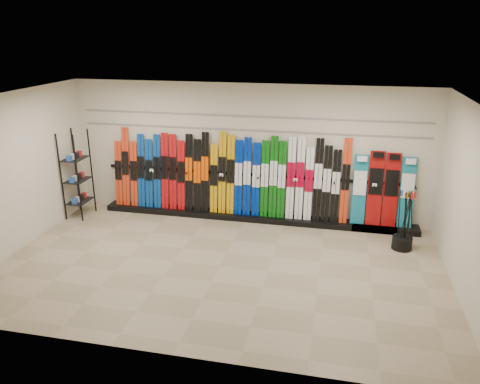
# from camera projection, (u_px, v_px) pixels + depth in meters

# --- Properties ---
(floor) EXTENTS (8.00, 8.00, 0.00)m
(floor) POSITION_uv_depth(u_px,v_px,m) (220.00, 266.00, 8.50)
(floor) COLOR gray
(floor) RESTS_ON ground
(back_wall) EXTENTS (8.00, 0.00, 8.00)m
(back_wall) POSITION_uv_depth(u_px,v_px,m) (248.00, 152.00, 10.30)
(back_wall) COLOR beige
(back_wall) RESTS_ON floor
(left_wall) EXTENTS (0.00, 5.00, 5.00)m
(left_wall) POSITION_uv_depth(u_px,v_px,m) (13.00, 174.00, 8.80)
(left_wall) COLOR beige
(left_wall) RESTS_ON floor
(right_wall) EXTENTS (0.00, 5.00, 5.00)m
(right_wall) POSITION_uv_depth(u_px,v_px,m) (470.00, 206.00, 7.19)
(right_wall) COLOR beige
(right_wall) RESTS_ON floor
(ceiling) EXTENTS (8.00, 8.00, 0.00)m
(ceiling) POSITION_uv_depth(u_px,v_px,m) (217.00, 100.00, 7.50)
(ceiling) COLOR silver
(ceiling) RESTS_ON back_wall
(ski_rack_base) EXTENTS (8.00, 0.40, 0.12)m
(ski_rack_base) POSITION_uv_depth(u_px,v_px,m) (255.00, 217.00, 10.53)
(ski_rack_base) COLOR black
(ski_rack_base) RESTS_ON floor
(skis) EXTENTS (5.37, 0.23, 1.83)m
(skis) POSITION_uv_depth(u_px,v_px,m) (227.00, 176.00, 10.40)
(skis) COLOR red
(skis) RESTS_ON ski_rack_base
(snowboards) EXTENTS (1.25, 0.24, 1.58)m
(snowboards) POSITION_uv_depth(u_px,v_px,m) (383.00, 190.00, 9.79)
(snowboards) COLOR #14728C
(snowboards) RESTS_ON ski_rack_base
(accessory_rack) EXTENTS (0.40, 0.60, 1.97)m
(accessory_rack) POSITION_uv_depth(u_px,v_px,m) (77.00, 174.00, 10.49)
(accessory_rack) COLOR black
(accessory_rack) RESTS_ON floor
(pole_bin) EXTENTS (0.39, 0.39, 0.25)m
(pole_bin) POSITION_uv_depth(u_px,v_px,m) (402.00, 243.00, 9.13)
(pole_bin) COLOR black
(pole_bin) RESTS_ON floor
(ski_poles) EXTENTS (0.34, 0.26, 1.18)m
(ski_poles) POSITION_uv_depth(u_px,v_px,m) (406.00, 221.00, 8.94)
(ski_poles) COLOR black
(ski_poles) RESTS_ON pole_bin
(slatwall_rail_0) EXTENTS (7.60, 0.02, 0.03)m
(slatwall_rail_0) POSITION_uv_depth(u_px,v_px,m) (248.00, 130.00, 10.11)
(slatwall_rail_0) COLOR gray
(slatwall_rail_0) RESTS_ON back_wall
(slatwall_rail_1) EXTENTS (7.60, 0.02, 0.03)m
(slatwall_rail_1) POSITION_uv_depth(u_px,v_px,m) (248.00, 116.00, 10.02)
(slatwall_rail_1) COLOR gray
(slatwall_rail_1) RESTS_ON back_wall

